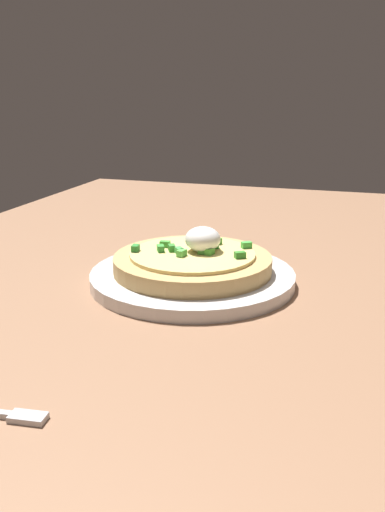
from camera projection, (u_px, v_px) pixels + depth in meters
The scene contains 3 objects.
dining_table at pixel (159, 274), 78.91cm from camera, with size 127.07×81.27×3.44cm, color #8B6348.
plate at pixel (192, 277), 70.21cm from camera, with size 25.60×25.60×1.58cm, color silver.
pizza at pixel (193, 261), 69.61cm from camera, with size 19.73×19.73×5.59cm.
Camera 1 is at (-69.84, -26.70, 27.51)cm, focal length 39.22 mm.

